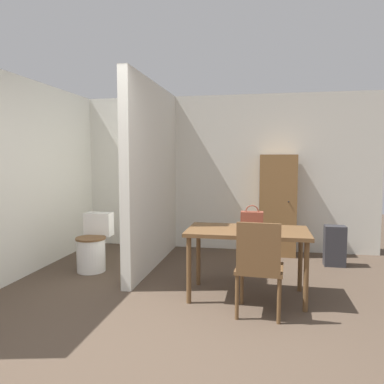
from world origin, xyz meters
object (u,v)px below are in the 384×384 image
dining_table (247,237)px  wooden_chair (259,265)px  space_heater (335,246)px  toilet (93,246)px  wooden_cabinet (277,205)px  handbag (252,220)px

dining_table → wooden_chair: wooden_chair is taller
space_heater → toilet: bearing=-166.0°
dining_table → toilet: toilet is taller
dining_table → wooden_cabinet: size_ratio=0.83×
dining_table → handbag: handbag is taller
toilet → wooden_cabinet: wooden_cabinet is taller
wooden_cabinet → toilet: bearing=-152.2°
handbag → wooden_cabinet: size_ratio=0.17×
space_heater → handbag: bearing=-128.4°
toilet → handbag: size_ratio=2.85×
dining_table → wooden_cabinet: bearing=78.6°
wooden_chair → handbag: size_ratio=3.51×
dining_table → space_heater: size_ratio=2.28×
toilet → space_heater: bearing=14.0°
dining_table → toilet: size_ratio=1.71×
wooden_cabinet → wooden_chair: bearing=-96.0°
toilet → wooden_chair: bearing=-26.6°
dining_table → handbag: (0.04, 0.02, 0.18)m
toilet → dining_table: bearing=-16.4°
handbag → toilet: bearing=164.4°
wooden_chair → space_heater: 2.16m
wooden_chair → space_heater: size_ratio=1.63×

